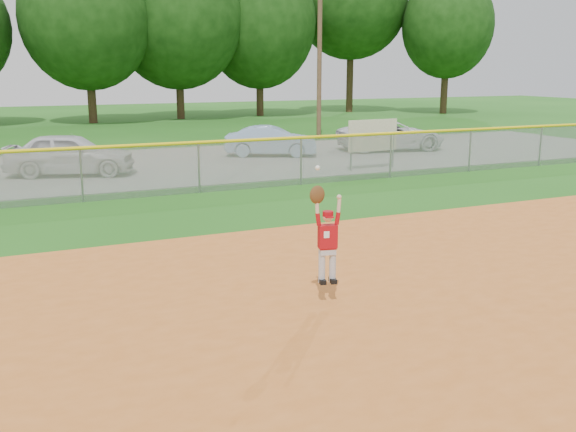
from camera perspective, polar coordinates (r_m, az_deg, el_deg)
The scene contains 11 objects.
ground at distance 10.38m, azimuth 8.05°, elevation -7.55°, with size 120.00×120.00×0.00m, color #1D5814.
clay_infield at distance 8.21m, azimuth 19.52°, elevation -13.82°, with size 24.00×16.00×0.04m, color #BB6021.
parking_strip at distance 25.02m, azimuth -11.75°, elevation 4.44°, with size 44.00×10.00×0.03m, color gray.
car_white_a at distance 23.25m, azimuth -18.80°, elevation 5.24°, with size 1.72×4.27×1.46m, color silver.
car_blue at distance 26.97m, azimuth -1.50°, elevation 6.68°, with size 1.32×3.78×1.25m, color #7F9DBE.
car_white_b at distance 29.31m, azimuth 9.15°, elevation 7.11°, with size 2.20×4.78×1.33m, color silver.
sponsor_sign at distance 23.50m, azimuth 7.54°, elevation 6.99°, with size 2.05×0.16×1.82m.
outfield_fence at distance 19.13m, azimuth -7.94°, elevation 4.65°, with size 40.06×0.10×1.55m.
power_lines at distance 30.85m, azimuth -12.79°, elevation 14.66°, with size 19.40×0.24×9.00m.
tree_line at distance 46.68m, azimuth -17.12°, elevation 17.26°, with size 62.37×13.00×14.43m.
ballplayer at distance 9.88m, azimuth 3.40°, elevation -1.71°, with size 0.51×0.27×1.85m.
Camera 1 is at (-5.23, -8.20, 3.62)m, focal length 40.00 mm.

